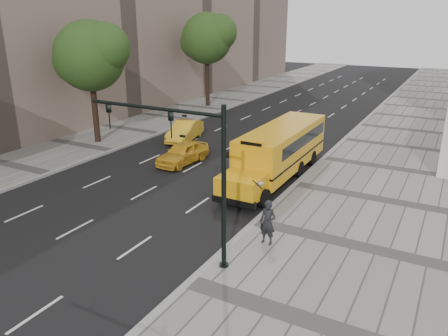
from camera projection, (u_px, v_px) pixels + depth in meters
The scene contains 12 objects.
ground at pixel (206, 170), 27.84m from camera, with size 140.00×140.00×0.00m, color black.
sidewalk_museum at pixel (407, 205), 22.36m from camera, with size 12.00×140.00×0.15m, color gray.
sidewalk_far at pixel (81, 146), 32.80m from camera, with size 6.00×140.00×0.15m, color gray.
curb_museum at pixel (295, 185), 25.09m from camera, with size 0.30×140.00×0.15m, color gray.
curb_far at pixel (111, 151), 31.44m from camera, with size 0.30×140.00×0.15m, color gray.
tree_b at pixel (91, 55), 31.50m from camera, with size 5.72×5.09×9.10m.
tree_c at pixel (208, 38), 45.03m from camera, with size 5.86×5.21×9.77m.
school_bus at pixel (280, 148), 26.26m from camera, with size 2.96×11.56×3.19m.
taxi_near at pixel (183, 153), 28.82m from camera, with size 1.71×4.24×1.44m, color gold.
taxi_far at pixel (185, 131), 34.26m from camera, with size 1.61×4.61×1.52m, color gold.
pedestrian at pixel (268, 222), 18.15m from camera, with size 0.70×0.46×1.93m, color black.
traffic_signal at pixel (190, 163), 16.12m from camera, with size 6.18×0.36×6.40m.
Camera 1 is at (13.63, -22.50, 9.18)m, focal length 35.00 mm.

